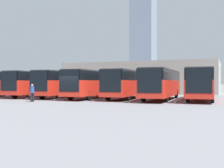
{
  "coord_description": "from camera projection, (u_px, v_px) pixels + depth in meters",
  "views": [
    {
      "loc": [
        -15.06,
        24.51,
        1.88
      ],
      "look_at": [
        -2.21,
        -6.21,
        1.72
      ],
      "focal_mm": 45.0,
      "sensor_mm": 36.0,
      "label": 1
    }
  ],
  "objects": [
    {
      "name": "ground_plane",
      "position": [
        68.0,
        101.0,
        28.43
      ],
      "size": [
        600.0,
        600.0,
        0.0
      ],
      "primitive_type": "plane",
      "color": "slate"
    },
    {
      "name": "bus_0",
      "position": [
        202.0,
        83.0,
        29.91
      ],
      "size": [
        3.09,
        12.58,
        3.28
      ],
      "rotation": [
        0.0,
        0.0,
        0.05
      ],
      "color": "red",
      "rests_on": "ground_plane"
    },
    {
      "name": "curb_divider_0",
      "position": [
        179.0,
        100.0,
        29.01
      ],
      "size": [
        0.58,
        7.36,
        0.15
      ],
      "primitive_type": "cube",
      "rotation": [
        0.0,
        0.0,
        0.05
      ],
      "color": "#B2B2AD",
      "rests_on": "ground_plane"
    },
    {
      "name": "bus_1",
      "position": [
        162.0,
        83.0,
        30.67
      ],
      "size": [
        3.09,
        12.58,
        3.28
      ],
      "rotation": [
        0.0,
        0.0,
        0.05
      ],
      "color": "red",
      "rests_on": "ground_plane"
    },
    {
      "name": "curb_divider_1",
      "position": [
        139.0,
        100.0,
        29.77
      ],
      "size": [
        0.58,
        7.36,
        0.15
      ],
      "primitive_type": "cube",
      "rotation": [
        0.0,
        0.0,
        0.05
      ],
      "color": "#B2B2AD",
      "rests_on": "ground_plane"
    },
    {
      "name": "bus_2",
      "position": [
        128.0,
        83.0,
        32.98
      ],
      "size": [
        3.09,
        12.58,
        3.28
      ],
      "rotation": [
        0.0,
        0.0,
        0.05
      ],
      "color": "red",
      "rests_on": "ground_plane"
    },
    {
      "name": "curb_divider_2",
      "position": [
        106.0,
        98.0,
        32.08
      ],
      "size": [
        0.58,
        7.36,
        0.15
      ],
      "primitive_type": "cube",
      "rotation": [
        0.0,
        0.0,
        0.05
      ],
      "color": "#B2B2AD",
      "rests_on": "ground_plane"
    },
    {
      "name": "bus_3",
      "position": [
        94.0,
        83.0,
        33.81
      ],
      "size": [
        3.09,
        12.58,
        3.28
      ],
      "rotation": [
        0.0,
        0.0,
        0.05
      ],
      "color": "red",
      "rests_on": "ground_plane"
    },
    {
      "name": "curb_divider_3",
      "position": [
        71.0,
        98.0,
        32.91
      ],
      "size": [
        0.58,
        7.36,
        0.15
      ],
      "primitive_type": "cube",
      "rotation": [
        0.0,
        0.0,
        0.05
      ],
      "color": "#B2B2AD",
      "rests_on": "ground_plane"
    },
    {
      "name": "bus_4",
      "position": [
        67.0,
        83.0,
        35.89
      ],
      "size": [
        3.09,
        12.58,
        3.28
      ],
      "rotation": [
        0.0,
        0.0,
        0.05
      ],
      "color": "red",
      "rests_on": "ground_plane"
    },
    {
      "name": "curb_divider_4",
      "position": [
        45.0,
        97.0,
        34.99
      ],
      "size": [
        0.58,
        7.36,
        0.15
      ],
      "primitive_type": "cube",
      "rotation": [
        0.0,
        0.0,
        0.05
      ],
      "color": "#B2B2AD",
      "rests_on": "ground_plane"
    },
    {
      "name": "bus_5",
      "position": [
        41.0,
        83.0,
        37.49
      ],
      "size": [
        3.09,
        12.58,
        3.28
      ],
      "rotation": [
        0.0,
        0.0,
        0.05
      ],
      "color": "red",
      "rests_on": "ground_plane"
    },
    {
      "name": "curb_divider_5",
      "position": [
        19.0,
        96.0,
        36.59
      ],
      "size": [
        0.58,
        7.36,
        0.15
      ],
      "primitive_type": "cube",
      "rotation": [
        0.0,
        0.0,
        0.05
      ],
      "color": "#B2B2AD",
      "rests_on": "ground_plane"
    },
    {
      "name": "bus_6",
      "position": [
        15.0,
        83.0,
        38.92
      ],
      "size": [
        3.09,
        12.58,
        3.28
      ],
      "rotation": [
        0.0,
        0.0,
        0.05
      ],
      "color": "red",
      "rests_on": "ground_plane"
    },
    {
      "name": "pedestrian",
      "position": [
        32.0,
        92.0,
        27.64
      ],
      "size": [
        0.48,
        0.48,
        1.73
      ],
      "rotation": [
        0.0,
        0.0,
        4.42
      ],
      "color": "black",
      "rests_on": "ground_plane"
    },
    {
      "name": "station_building",
      "position": [
        142.0,
        78.0,
        52.31
      ],
      "size": [
        27.24,
        15.15,
        5.48
      ],
      "color": "#A8A399",
      "rests_on": "ground_plane"
    },
    {
      "name": "office_tower",
      "position": [
        143.0,
        25.0,
        182.8
      ],
      "size": [
        14.47,
        14.47,
        80.28
      ],
      "color": "#7F8EA3",
      "rests_on": "ground_plane"
    }
  ]
}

